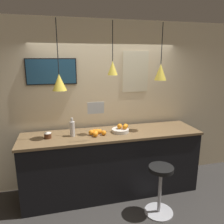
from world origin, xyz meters
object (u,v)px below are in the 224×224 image
object	(u,v)px
bar_stool	(160,183)
juice_bottle	(72,129)
mounted_tv	(51,72)
fruit_bowl	(121,129)
spread_jar	(48,136)

from	to	relation	value
bar_stool	juice_bottle	distance (m)	1.55
juice_bottle	bar_stool	bearing A→B (deg)	-30.40
juice_bottle	mounted_tv	xyz separation A→B (m)	(-0.26, 0.42, 0.85)
juice_bottle	mounted_tv	bearing A→B (deg)	121.88
fruit_bowl	bar_stool	bearing A→B (deg)	-60.24
bar_stool	spread_jar	size ratio (longest dim) A/B	6.90
fruit_bowl	spread_jar	xyz separation A→B (m)	(-1.16, -0.00, -0.01)
fruit_bowl	mounted_tv	world-z (taller)	mounted_tv
juice_bottle	spread_jar	size ratio (longest dim) A/B	2.70
mounted_tv	spread_jar	bearing A→B (deg)	-104.34
spread_jar	juice_bottle	bearing A→B (deg)	0.00
spread_jar	bar_stool	bearing A→B (deg)	-24.09
spread_jar	mounted_tv	distance (m)	1.03
mounted_tv	juice_bottle	bearing A→B (deg)	-58.12
bar_stool	mounted_tv	distance (m)	2.41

